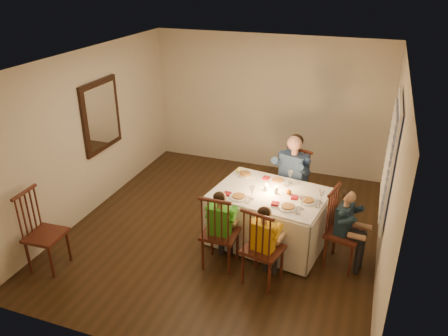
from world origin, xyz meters
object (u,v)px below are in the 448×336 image
(chair_adult, at_px, (289,215))
(chair_near_left, at_px, (220,264))
(dining_table, at_px, (270,207))
(chair_extra, at_px, (52,266))
(child_green, at_px, (220,264))
(child_teal, at_px, (340,264))
(chair_near_right, at_px, (262,281))
(serving_bowl, at_px, (245,175))
(chair_end, at_px, (340,264))
(child_yellow, at_px, (262,281))
(adult, at_px, (289,215))

(chair_adult, height_order, chair_near_left, same)
(dining_table, distance_m, chair_extra, 3.11)
(child_green, bearing_deg, child_teal, -161.29)
(child_teal, bearing_deg, chair_near_right, 140.31)
(child_teal, distance_m, serving_bowl, 1.85)
(chair_end, distance_m, chair_extra, 3.94)
(chair_adult, distance_m, chair_extra, 3.66)
(chair_near_right, distance_m, chair_extra, 2.85)
(chair_extra, height_order, child_yellow, chair_extra)
(adult, bearing_deg, child_green, -93.76)
(chair_end, xyz_separation_m, child_yellow, (-0.92, -0.70, 0.00))
(chair_end, xyz_separation_m, chair_extra, (-3.69, -1.37, 0.00))
(child_yellow, bearing_deg, chair_adult, -76.77)
(chair_end, height_order, chair_extra, chair_extra)
(child_yellow, bearing_deg, adult, -76.77)
(dining_table, xyz_separation_m, child_green, (-0.48, -0.75, -0.59))
(dining_table, bearing_deg, chair_extra, -140.28)
(chair_adult, relative_size, chair_end, 1.00)
(chair_end, bearing_deg, serving_bowl, 83.39)
(chair_extra, bearing_deg, serving_bowl, -51.03)
(adult, xyz_separation_m, serving_bowl, (-0.63, -0.47, 0.85))
(child_green, relative_size, child_yellow, 1.01)
(child_green, xyz_separation_m, serving_bowl, (-0.01, 1.11, 0.85))
(chair_extra, height_order, child_green, child_green)
(chair_near_right, bearing_deg, child_green, -0.13)
(chair_extra, relative_size, child_green, 1.00)
(chair_near_left, bearing_deg, serving_bowl, -90.62)
(chair_adult, height_order, child_teal, child_teal)
(chair_near_right, bearing_deg, dining_table, -67.39)
(dining_table, height_order, adult, dining_table)
(child_green, relative_size, serving_bowl, 5.47)
(chair_end, bearing_deg, child_yellow, 140.31)
(child_teal, bearing_deg, child_yellow, 140.31)
(child_yellow, height_order, serving_bowl, serving_bowl)
(chair_adult, bearing_deg, serving_bowl, -125.66)
(chair_end, distance_m, child_teal, 0.00)
(chair_adult, relative_size, chair_near_left, 1.00)
(serving_bowl, bearing_deg, dining_table, -36.12)
(chair_near_right, bearing_deg, chair_near_left, -0.13)
(chair_near_right, distance_m, chair_end, 1.16)
(chair_near_left, height_order, chair_extra, chair_extra)
(chair_near_right, xyz_separation_m, child_yellow, (0.00, 0.00, 0.00))
(chair_near_right, relative_size, serving_bowl, 5.40)
(child_green, bearing_deg, child_yellow, 165.80)
(chair_near_right, distance_m, child_yellow, 0.00)
(chair_near_right, height_order, chair_extra, chair_extra)
(chair_near_right, relative_size, chair_end, 1.00)
(chair_extra, xyz_separation_m, child_green, (2.15, 0.82, 0.00))
(adult, bearing_deg, dining_table, -82.33)
(dining_table, bearing_deg, serving_bowl, 152.68)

